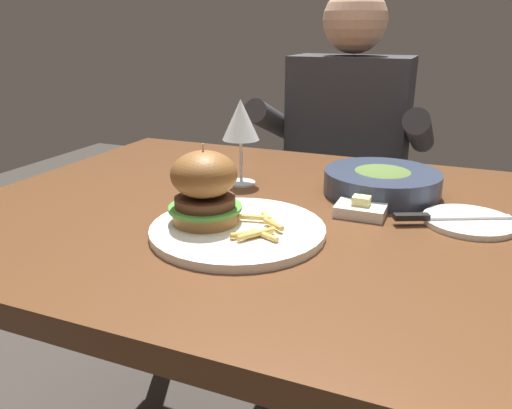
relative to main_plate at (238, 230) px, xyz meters
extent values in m
cube|color=#56331C|center=(0.09, 0.14, -0.03)|extent=(1.31, 0.89, 0.04)
cylinder|color=#56331C|center=(-0.51, 0.52, -0.40)|extent=(0.06, 0.06, 0.70)
cylinder|color=white|center=(0.00, 0.00, 0.00)|extent=(0.29, 0.29, 0.01)
cylinder|color=#9E6B38|center=(-0.06, 0.00, 0.02)|extent=(0.11, 0.11, 0.02)
cylinder|color=#4C9338|center=(-0.06, 0.00, 0.03)|extent=(0.12, 0.12, 0.01)
cylinder|color=brown|center=(-0.06, 0.00, 0.04)|extent=(0.10, 0.10, 0.02)
ellipsoid|color=brown|center=(-0.06, 0.00, 0.09)|extent=(0.11, 0.11, 0.08)
cylinder|color=#CCB78C|center=(-0.06, 0.00, 0.11)|extent=(0.00, 0.00, 0.05)
cylinder|color=#EABC5B|center=(0.06, -0.03, 0.01)|extent=(0.05, 0.03, 0.01)
cylinder|color=#EABC5B|center=(0.04, 0.04, 0.01)|extent=(0.04, 0.04, 0.01)
cylinder|color=#EABC5B|center=(0.01, 0.03, 0.01)|extent=(0.07, 0.02, 0.01)
cylinder|color=gold|center=(0.04, -0.03, 0.01)|extent=(0.06, 0.05, 0.01)
cylinder|color=gold|center=(0.06, 0.01, 0.02)|extent=(0.04, 0.03, 0.01)
cylinder|color=#E0B251|center=(0.05, -0.03, 0.01)|extent=(0.05, 0.06, 0.01)
cylinder|color=silver|center=(-0.11, 0.26, -0.01)|extent=(0.06, 0.06, 0.00)
cylinder|color=silver|center=(-0.11, 0.26, 0.04)|extent=(0.01, 0.01, 0.09)
cone|color=silver|center=(-0.11, 0.26, 0.13)|extent=(0.08, 0.08, 0.08)
cylinder|color=white|center=(0.35, 0.19, 0.00)|extent=(0.15, 0.15, 0.01)
cube|color=silver|center=(0.35, 0.19, 0.01)|extent=(0.14, 0.07, 0.00)
cube|color=black|center=(0.26, 0.15, 0.01)|extent=(0.06, 0.04, 0.01)
cube|color=white|center=(0.17, 0.16, 0.00)|extent=(0.09, 0.06, 0.02)
cube|color=#F4E58C|center=(0.17, 0.16, 0.02)|extent=(0.03, 0.03, 0.02)
cylinder|color=#2D384C|center=(0.18, 0.30, 0.02)|extent=(0.23, 0.23, 0.05)
ellipsoid|color=#4C662D|center=(0.18, 0.30, 0.03)|extent=(0.13, 0.13, 0.02)
cube|color=#282833|center=(-0.01, 0.86, -0.52)|extent=(0.30, 0.22, 0.46)
cube|color=#333338|center=(-0.01, 0.86, -0.03)|extent=(0.36, 0.20, 0.52)
sphere|color=tan|center=(-0.01, 0.86, 0.33)|extent=(0.19, 0.19, 0.19)
cylinder|color=#333338|center=(-0.23, 0.78, 0.03)|extent=(0.07, 0.34, 0.18)
cylinder|color=#333338|center=(0.21, 0.78, 0.03)|extent=(0.07, 0.34, 0.18)
camera|label=1|loc=(0.32, -0.69, 0.31)|focal=35.00mm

